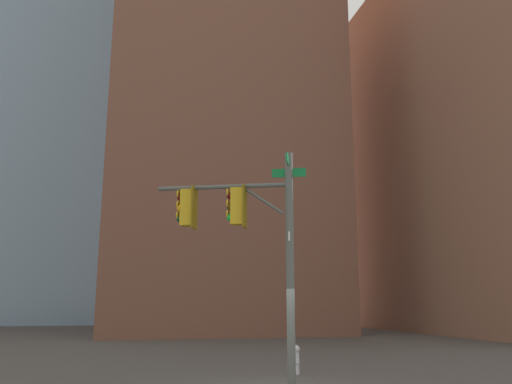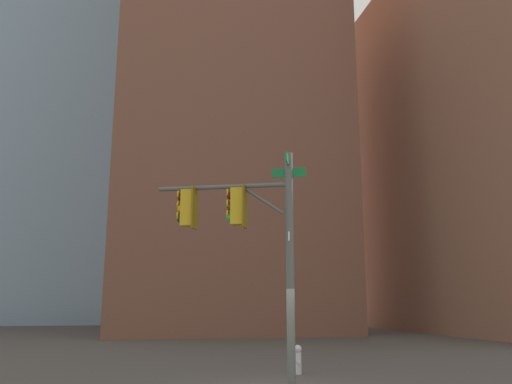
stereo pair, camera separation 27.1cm
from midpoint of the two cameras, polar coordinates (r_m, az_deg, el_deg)
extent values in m
cylinder|color=#4C514C|center=(13.68, 4.33, -8.15)|extent=(0.22, 0.22, 6.14)
cylinder|color=#4C514C|center=(14.29, -3.10, 0.56)|extent=(1.45, 3.44, 0.12)
cylinder|color=#4C514C|center=(13.98, 1.54, -1.06)|extent=(0.46, 1.00, 0.75)
cube|color=#0F6B33|center=(14.15, 4.15, 3.31)|extent=(1.16, 0.48, 0.24)
cube|color=#0F6B33|center=(14.07, 4.17, 2.13)|extent=(0.36, 0.87, 0.24)
cube|color=white|center=(13.75, 4.28, -4.94)|extent=(0.43, 0.19, 0.24)
cube|color=gold|center=(14.09, -1.46, -1.60)|extent=(0.44, 0.44, 1.00)
cube|color=#775E0F|center=(14.05, -0.70, -1.58)|extent=(0.52, 0.24, 1.16)
sphere|color=#470A07|center=(14.19, -2.27, -0.43)|extent=(0.20, 0.20, 0.20)
cylinder|color=gold|center=(14.22, -2.52, -0.09)|extent=(0.23, 0.12, 0.23)
sphere|color=#4C330A|center=(14.13, -2.28, -1.63)|extent=(0.20, 0.20, 0.20)
cylinder|color=gold|center=(14.16, -2.53, -1.27)|extent=(0.23, 0.12, 0.23)
sphere|color=green|center=(14.08, -2.29, -2.83)|extent=(0.20, 0.20, 0.20)
cylinder|color=gold|center=(14.11, -2.54, -2.47)|extent=(0.23, 0.12, 0.23)
cube|color=gold|center=(14.43, -6.93, -1.76)|extent=(0.44, 0.44, 1.00)
cube|color=#775E0F|center=(14.38, -6.21, -1.74)|extent=(0.52, 0.24, 1.16)
sphere|color=#470A07|center=(14.55, -7.68, -0.62)|extent=(0.20, 0.20, 0.20)
cylinder|color=gold|center=(14.58, -7.91, -0.28)|extent=(0.23, 0.12, 0.23)
sphere|color=#F29E0C|center=(14.49, -7.71, -1.79)|extent=(0.20, 0.20, 0.20)
cylinder|color=gold|center=(14.53, -7.94, -1.44)|extent=(0.23, 0.12, 0.23)
sphere|color=#0A3819|center=(14.44, -7.74, -2.96)|extent=(0.20, 0.20, 0.20)
cylinder|color=gold|center=(14.47, -7.98, -2.61)|extent=(0.23, 0.12, 0.23)
cylinder|color=#B2B2B7|center=(16.94, 5.09, -18.18)|extent=(0.22, 0.22, 0.65)
sphere|color=#B2B2B7|center=(16.90, 5.06, -16.78)|extent=(0.26, 0.26, 0.26)
cylinder|color=#B2B2B7|center=(16.78, 5.25, -18.12)|extent=(0.10, 0.09, 0.09)
cube|color=brown|center=(50.49, -3.39, 19.43)|extent=(20.34, 16.67, 56.99)
cube|color=#7A99B2|center=(76.46, -19.16, 18.29)|extent=(22.59, 26.18, 79.87)
camera|label=1|loc=(0.14, -89.45, -0.12)|focal=36.51mm
camera|label=2|loc=(0.14, 90.55, 0.12)|focal=36.51mm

